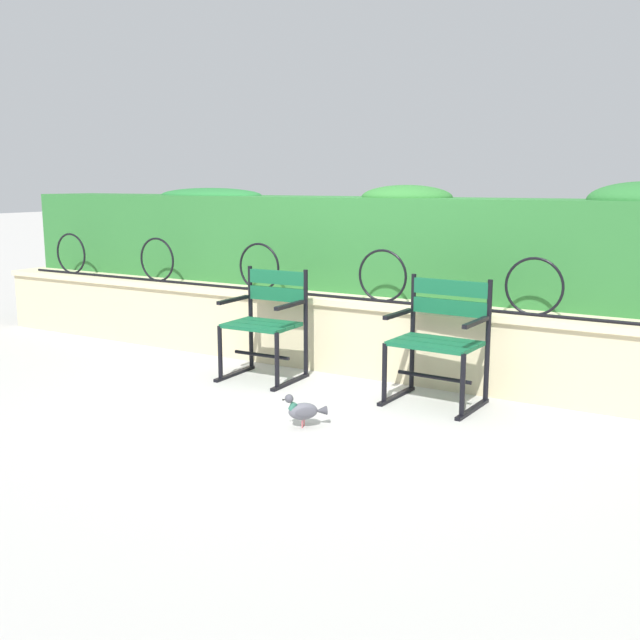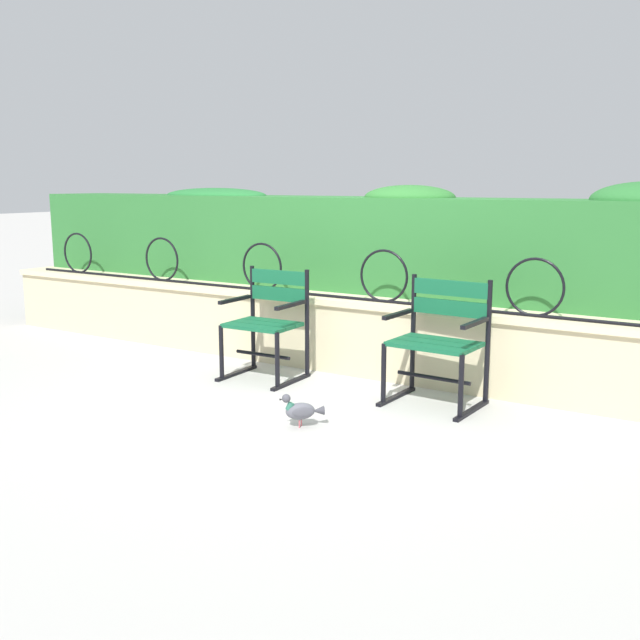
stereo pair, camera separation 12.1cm
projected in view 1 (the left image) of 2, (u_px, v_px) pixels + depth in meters
ground_plane at (315, 395)px, 5.45m from camera, size 60.00×60.00×0.00m
stone_wall at (364, 335)px, 6.05m from camera, size 8.29×0.41×0.61m
iron_arch_fence at (325, 276)px, 6.06m from camera, size 7.73×0.02×0.42m
hedge_row at (394, 241)px, 6.34m from camera, size 8.12×0.70×0.94m
park_chair_left at (267, 321)px, 5.86m from camera, size 0.58×0.54×0.87m
park_chair_right at (440, 337)px, 5.20m from camera, size 0.65×0.55×0.88m
pigeon_near_chairs at (304, 410)px, 4.72m from camera, size 0.24×0.23×0.22m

